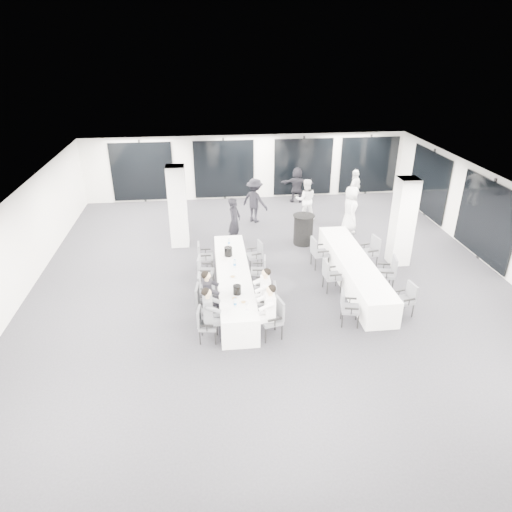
{
  "coord_description": "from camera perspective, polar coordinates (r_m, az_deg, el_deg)",
  "views": [
    {
      "loc": [
        -1.81,
        -11.59,
        6.64
      ],
      "look_at": [
        -0.52,
        -0.2,
        1.06
      ],
      "focal_mm": 32.0,
      "sensor_mm": 36.0,
      "label": 1
    }
  ],
  "objects": [
    {
      "name": "chair_side_left_near",
      "position": [
        11.7,
        11.35,
        -6.12
      ],
      "size": [
        0.55,
        0.58,
        0.92
      ],
      "rotation": [
        0.0,
        0.0,
        -1.78
      ],
      "color": "#505358",
      "rests_on": "floor"
    },
    {
      "name": "chair_side_right_far",
      "position": [
        14.71,
        14.17,
        0.76
      ],
      "size": [
        0.59,
        0.63,
        1.0
      ],
      "rotation": [
        0.0,
        0.0,
        1.76
      ],
      "color": "#505358",
      "rests_on": "floor"
    },
    {
      "name": "column_left",
      "position": [
        15.72,
        -9.75,
        6.11
      ],
      "size": [
        0.6,
        0.6,
        2.8
      ],
      "primitive_type": "cube",
      "color": "white",
      "rests_on": "floor"
    },
    {
      "name": "chair_main_left_second",
      "position": [
        11.63,
        -6.56,
        -5.65
      ],
      "size": [
        0.57,
        0.61,
        1.01
      ],
      "rotation": [
        0.0,
        0.0,
        -1.69
      ],
      "color": "#505358",
      "rests_on": "floor"
    },
    {
      "name": "banquet_table_side",
      "position": [
        13.73,
        12.1,
        -1.8
      ],
      "size": [
        0.9,
        5.0,
        0.75
      ],
      "primitive_type": "cube",
      "color": "white",
      "rests_on": "floor"
    },
    {
      "name": "plate_c",
      "position": [
        12.31,
        -2.94,
        -2.6
      ],
      "size": [
        0.21,
        0.21,
        0.03
      ],
      "color": "white",
      "rests_on": "banquet_table_main"
    },
    {
      "name": "chair_main_left_fourth",
      "position": [
        13.32,
        -6.57,
        -1.67
      ],
      "size": [
        0.5,
        0.54,
        0.88
      ],
      "rotation": [
        0.0,
        0.0,
        -1.71
      ],
      "color": "#505358",
      "rests_on": "floor"
    },
    {
      "name": "chair_side_left_far",
      "position": [
        14.33,
        7.72,
        0.65
      ],
      "size": [
        0.55,
        0.6,
        1.0
      ],
      "rotation": [
        0.0,
        0.0,
        -1.48
      ],
      "color": "#505358",
      "rests_on": "floor"
    },
    {
      "name": "standing_guest_c",
      "position": [
        17.7,
        -0.15,
        7.31
      ],
      "size": [
        1.38,
        1.32,
        1.96
      ],
      "primitive_type": "imported",
      "rotation": [
        0.0,
        0.0,
        2.42
      ],
      "color": "black",
      "rests_on": "floor"
    },
    {
      "name": "chair_side_right_near",
      "position": [
        12.48,
        18.31,
        -4.92
      ],
      "size": [
        0.52,
        0.55,
        0.9
      ],
      "rotation": [
        0.0,
        0.0,
        1.74
      ],
      "color": "#505358",
      "rests_on": "floor"
    },
    {
      "name": "ice_bucket_far",
      "position": [
        13.44,
        -3.49,
        0.56
      ],
      "size": [
        0.24,
        0.24,
        0.27
      ],
      "primitive_type": "cylinder",
      "color": "black",
      "rests_on": "banquet_table_main"
    },
    {
      "name": "banquet_table_main",
      "position": [
        12.79,
        -2.81,
        -3.4
      ],
      "size": [
        0.9,
        5.0,
        0.75
      ],
      "primitive_type": "cube",
      "color": "white",
      "rests_on": "floor"
    },
    {
      "name": "seated_guest_a",
      "position": [
        10.79,
        -5.67,
        -6.87
      ],
      "size": [
        0.5,
        0.38,
        1.44
      ],
      "rotation": [
        0.0,
        0.0,
        -1.57
      ],
      "color": "slate",
      "rests_on": "floor"
    },
    {
      "name": "chair_main_right_fourth",
      "position": [
        13.29,
        0.56,
        -1.6
      ],
      "size": [
        0.49,
        0.52,
        0.86
      ],
      "rotation": [
        0.0,
        0.0,
        1.44
      ],
      "color": "#505358",
      "rests_on": "floor"
    },
    {
      "name": "standing_guest_d",
      "position": [
        19.43,
        12.25,
        8.39
      ],
      "size": [
        1.21,
        1.28,
        1.93
      ],
      "primitive_type": "imported",
      "rotation": [
        0.0,
        0.0,
        4.03
      ],
      "color": "white",
      "rests_on": "floor"
    },
    {
      "name": "water_bottle_c",
      "position": [
        14.14,
        -3.4,
        1.75
      ],
      "size": [
        0.06,
        0.06,
        0.2
      ],
      "primitive_type": "cylinder",
      "color": "silver",
      "rests_on": "banquet_table_main"
    },
    {
      "name": "chair_main_right_far",
      "position": [
        14.22,
        0.05,
        0.38
      ],
      "size": [
        0.52,
        0.55,
        0.87
      ],
      "rotation": [
        0.0,
        0.0,
        1.78
      ],
      "color": "#505358",
      "rests_on": "floor"
    },
    {
      "name": "standing_guest_g",
      "position": [
        17.09,
        -9.4,
        6.17
      ],
      "size": [
        0.88,
        0.89,
        1.9
      ],
      "primitive_type": "imported",
      "rotation": [
        0.0,
        0.0,
        -0.87
      ],
      "color": "black",
      "rests_on": "floor"
    },
    {
      "name": "ice_bucket_near",
      "position": [
        11.48,
        -2.38,
        -4.24
      ],
      "size": [
        0.21,
        0.21,
        0.24
      ],
      "primitive_type": "cylinder",
      "color": "black",
      "rests_on": "banquet_table_main"
    },
    {
      "name": "cocktail_table",
      "position": [
        15.95,
        5.93,
        3.33
      ],
      "size": [
        0.76,
        0.76,
        1.06
      ],
      "color": "black",
      "rests_on": "floor"
    },
    {
      "name": "standing_guest_e",
      "position": [
        17.11,
        11.74,
        6.1
      ],
      "size": [
        0.75,
        1.04,
        1.96
      ],
      "primitive_type": "imported",
      "rotation": [
        0.0,
        0.0,
        1.37
      ],
      "color": "white",
      "rests_on": "floor"
    },
    {
      "name": "room",
      "position": [
        14.0,
        5.14,
        3.83
      ],
      "size": [
        14.04,
        16.04,
        2.84
      ],
      "color": "#222327",
      "rests_on": "ground"
    },
    {
      "name": "chair_side_right_mid",
      "position": [
        13.5,
        16.21,
        -1.8
      ],
      "size": [
        0.61,
        0.64,
        1.02
      ],
      "rotation": [
        0.0,
        0.0,
        1.37
      ],
      "color": "#505358",
      "rests_on": "floor"
    },
    {
      "name": "standing_guest_b",
      "position": [
        18.06,
        6.25,
        7.36
      ],
      "size": [
        0.93,
        0.61,
        1.85
      ],
      "primitive_type": "imported",
      "rotation": [
        0.0,
        0.0,
        3.07
      ],
      "color": "white",
      "rests_on": "floor"
    },
    {
      "name": "seated_guest_c",
      "position": [
        10.84,
        1.44,
        -6.54
      ],
      "size": [
        0.5,
        0.38,
        1.44
      ],
      "rotation": [
        0.0,
        0.0,
        1.57
      ],
      "color": "white",
      "rests_on": "floor"
    },
    {
      "name": "chair_side_left_mid",
      "position": [
        13.09,
        9.22,
        -2.19
      ],
      "size": [
        0.51,
        0.56,
        0.95
      ],
      "rotation": [
        0.0,
        0.0,
        -1.51
      ],
      "color": "#505358",
      "rests_on": "floor"
    },
    {
      "name": "water_bottle_a",
      "position": [
        10.96,
        -2.63,
        -5.88
      ],
      "size": [
        0.07,
        0.07,
        0.22
      ],
      "primitive_type": "cylinder",
      "color": "silver",
      "rests_on": "banquet_table_main"
    },
    {
      "name": "column_right",
      "position": [
        14.9,
        17.85,
        4.08
      ],
      "size": [
        0.6,
        0.6,
        2.8
      ],
      "primitive_type": "cube",
      "color": "white",
      "rests_on": "floor"
    },
    {
      "name": "standing_guest_a",
      "position": [
        15.7,
        -2.71,
        4.71
      ],
      "size": [
        0.83,
        0.88,
        1.92
      ],
      "primitive_type": "imported",
      "rotation": [
        0.0,
        0.0,
        1.08
      ],
      "color": "black",
      "rests_on": "floor"
    },
    {
      "name": "chair_main_left_near",
      "position": [
        10.97,
        -6.43,
        -8.27
      ],
      "size": [
        0.49,
        0.53,
        0.87
      ],
      "rotation": [
        0.0,
        0.0,
        -1.7
      ],
      "color": "#505358",
      "rests_on": "floor"
    },
    {
      "name": "seated_guest_d",
      "position": [
        11.55,
        0.88,
        -4.32
      ],
      "size": [
        0.5,
        0.38,
        1.44
      ],
      "rotation": [
        0.0,
        0.0,
        1.57
      ],
      "color": "white",
      "rests_on": "floor"
    },
    {
      "name": "chair_main_left_mid",
      "position": [
        12.43,
        -6.52,
        -3.86
      ],
      "size": [
        0.47,
        0.51,
        0.86
      ],
      "rotation": [
        0.0,
        0.0,
        -1.64
      ],
      "color": "#505358",
      "rests_on": "floor"
    },
    {
      "name": "wine_glass",
      "position": [
        10.81,
        -1.15,
        -6.01
      ],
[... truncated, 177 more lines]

